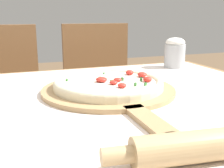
# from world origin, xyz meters

# --- Properties ---
(dining_table) EXTENTS (1.15, 1.00, 0.73)m
(dining_table) POSITION_xyz_m (0.00, 0.00, 0.62)
(dining_table) COLOR olive
(dining_table) RESTS_ON ground_plane
(towel_cloth) EXTENTS (1.07, 0.92, 0.00)m
(towel_cloth) POSITION_xyz_m (0.00, 0.00, 0.73)
(towel_cloth) COLOR silver
(towel_cloth) RESTS_ON dining_table
(pizza_peel) EXTENTS (0.38, 0.56, 0.01)m
(pizza_peel) POSITION_xyz_m (0.04, 0.08, 0.74)
(pizza_peel) COLOR tan
(pizza_peel) RESTS_ON towel_cloth
(pizza) EXTENTS (0.31, 0.31, 0.03)m
(pizza) POSITION_xyz_m (0.04, 0.10, 0.76)
(pizza) COLOR beige
(pizza) RESTS_ON pizza_peel
(chair_left) EXTENTS (0.42, 0.42, 0.90)m
(chair_left) POSITION_xyz_m (-0.28, 0.84, 0.52)
(chair_left) COLOR brown
(chair_left) RESTS_ON ground_plane
(chair_right) EXTENTS (0.41, 0.41, 0.90)m
(chair_right) POSITION_xyz_m (0.24, 0.84, 0.52)
(chair_right) COLOR brown
(chair_right) RESTS_ON ground_plane
(flour_cup) EXTENTS (0.08, 0.08, 0.12)m
(flour_cup) POSITION_xyz_m (0.41, 0.36, 0.80)
(flour_cup) COLOR #B2B7BC
(flour_cup) RESTS_ON towel_cloth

